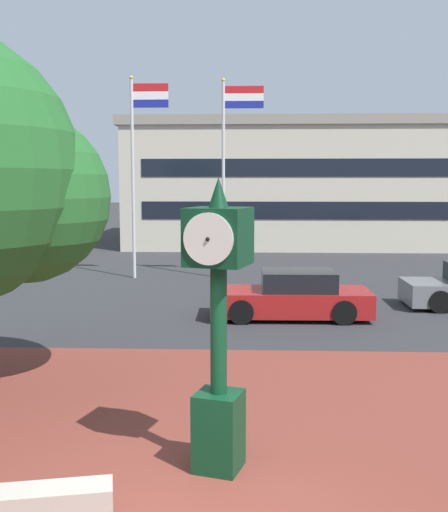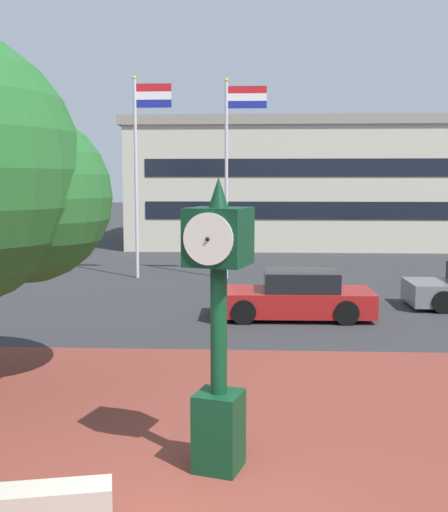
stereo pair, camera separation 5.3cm
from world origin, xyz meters
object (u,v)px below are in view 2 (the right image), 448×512
object	(u,v)px
street_clock	(219,322)
flagpole_primary	(140,162)
car_street_near	(295,297)
civic_building	(336,183)
flagpole_secondary	(231,163)

from	to	relation	value
street_clock	flagpole_primary	xyz separation A→B (m)	(-3.90, 15.98, 2.46)
car_street_near	civic_building	world-z (taller)	civic_building
street_clock	civic_building	world-z (taller)	civic_building
car_street_near	street_clock	bearing A→B (deg)	169.72
flagpole_secondary	car_street_near	bearing A→B (deg)	-73.70
car_street_near	flagpole_secondary	xyz separation A→B (m)	(-2.00, 6.86, 3.75)
flagpole_primary	street_clock	bearing A→B (deg)	-76.28
flagpole_secondary	civic_building	bearing A→B (deg)	69.42
flagpole_secondary	civic_building	size ratio (longest dim) A/B	0.31
street_clock	civic_building	xyz separation A→B (m)	(5.23, 31.26, 1.58)
street_clock	civic_building	distance (m)	31.73
flagpole_primary	car_street_near	bearing A→B (deg)	-51.79
flagpole_primary	flagpole_secondary	world-z (taller)	flagpole_primary
street_clock	flagpole_primary	world-z (taller)	flagpole_primary
street_clock	flagpole_primary	bearing A→B (deg)	119.87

